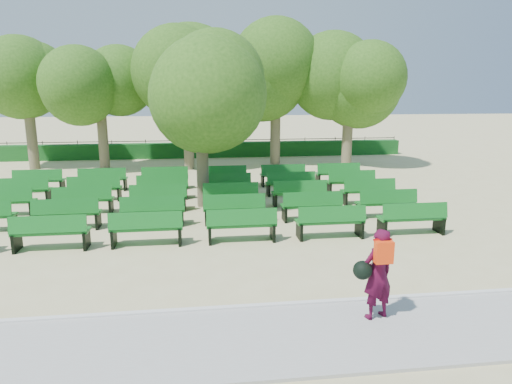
# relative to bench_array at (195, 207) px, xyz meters

# --- Properties ---
(ground) EXTENTS (120.00, 120.00, 0.00)m
(ground) POSITION_rel_bench_array_xyz_m (0.01, -1.38, -0.10)
(ground) COLOR #C3B881
(paving) EXTENTS (30.00, 2.20, 0.06)m
(paving) POSITION_rel_bench_array_xyz_m (0.01, -8.78, -0.07)
(paving) COLOR #A5A5A1
(paving) RESTS_ON ground
(curb) EXTENTS (30.00, 0.12, 0.10)m
(curb) POSITION_rel_bench_array_xyz_m (0.01, -7.63, -0.05)
(curb) COLOR silver
(curb) RESTS_ON ground
(hedge) EXTENTS (26.00, 0.70, 0.90)m
(hedge) POSITION_rel_bench_array_xyz_m (0.01, 12.62, 0.35)
(hedge) COLOR #15521C
(hedge) RESTS_ON ground
(fence) EXTENTS (26.00, 0.10, 1.02)m
(fence) POSITION_rel_bench_array_xyz_m (0.01, 13.02, -0.10)
(fence) COLOR black
(fence) RESTS_ON ground
(tree_line) EXTENTS (21.80, 6.80, 7.04)m
(tree_line) POSITION_rel_bench_array_xyz_m (0.01, 8.62, -0.10)
(tree_line) COLOR #34611A
(tree_line) RESTS_ON ground
(bench_array) EXTENTS (1.95, 0.75, 1.20)m
(bench_array) POSITION_rel_bench_array_xyz_m (0.00, 0.00, 0.00)
(bench_array) COLOR #12671E
(bench_array) RESTS_ON ground
(tree_among) EXTENTS (3.82, 3.82, 5.53)m
(tree_among) POSITION_rel_bench_array_xyz_m (0.30, 0.46, 3.69)
(tree_among) COLOR brown
(tree_among) RESTS_ON ground
(person) EXTENTS (0.83, 0.56, 1.67)m
(person) POSITION_rel_bench_array_xyz_m (3.20, -8.33, 0.82)
(person) COLOR #3E0822
(person) RESTS_ON ground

